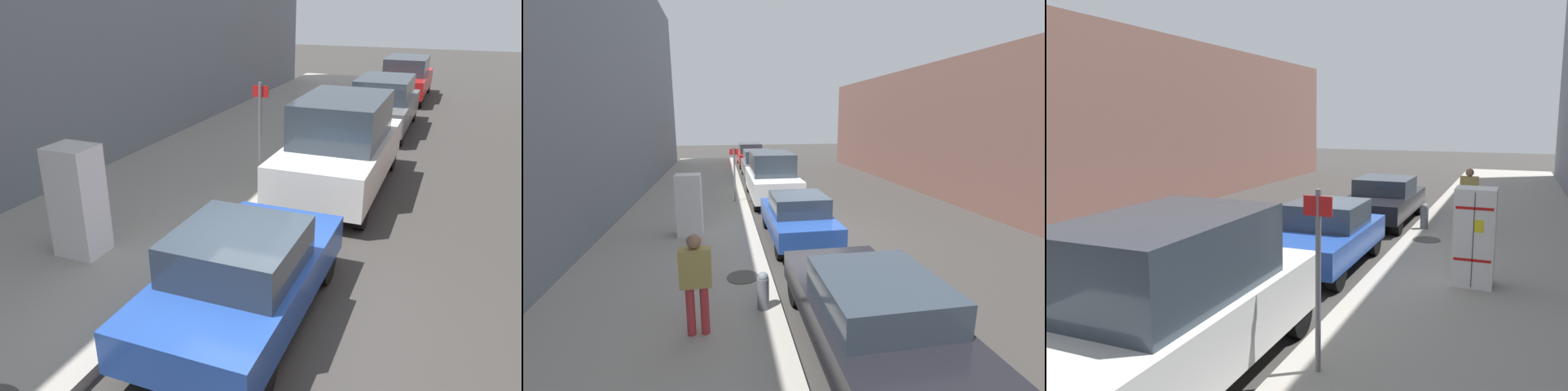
% 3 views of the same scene
% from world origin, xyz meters
% --- Properties ---
extents(ground_plane, '(80.00, 80.00, 0.00)m').
position_xyz_m(ground_plane, '(0.00, 0.00, 0.00)').
color(ground_plane, '#383533').
extents(sidewalk_slab, '(4.61, 44.00, 0.17)m').
position_xyz_m(sidewalk_slab, '(-3.82, 0.00, 0.09)').
color(sidewalk_slab, '#9E998E').
rests_on(sidewalk_slab, ground).
extents(discarded_refrigerator, '(0.73, 0.64, 1.84)m').
position_xyz_m(discarded_refrigerator, '(-3.53, 0.62, 1.09)').
color(discarded_refrigerator, white).
rests_on(discarded_refrigerator, sidewalk_slab).
extents(street_sign_post, '(0.36, 0.07, 2.29)m').
position_xyz_m(street_sign_post, '(-2.02, 4.82, 1.47)').
color(street_sign_post, slate).
rests_on(street_sign_post, sidewalk_slab).
extents(parked_hatchback_blue, '(1.76, 3.93, 1.44)m').
position_xyz_m(parked_hatchback_blue, '(-0.35, 0.04, 0.74)').
color(parked_hatchback_blue, '#23479E').
rests_on(parked_hatchback_blue, ground).
extents(parked_van_white, '(2.01, 5.01, 2.14)m').
position_xyz_m(parked_van_white, '(-0.35, 5.53, 1.06)').
color(parked_van_white, silver).
rests_on(parked_van_white, ground).
extents(parked_suv_gray, '(1.86, 4.52, 1.73)m').
position_xyz_m(parked_suv_gray, '(-0.35, 11.49, 0.88)').
color(parked_suv_gray, slate).
rests_on(parked_suv_gray, ground).
extents(parked_suv_red, '(1.87, 4.71, 1.75)m').
position_xyz_m(parked_suv_red, '(-0.35, 17.43, 0.90)').
color(parked_suv_red, red).
rests_on(parked_suv_red, ground).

